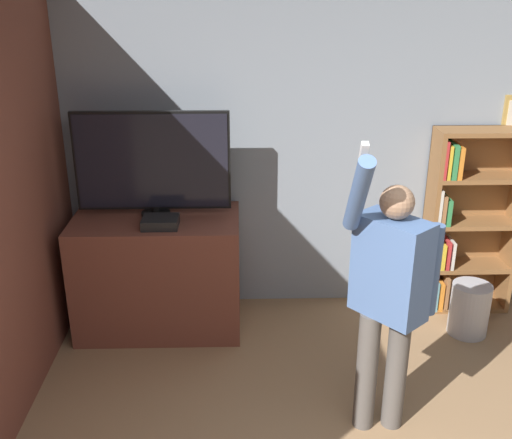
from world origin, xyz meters
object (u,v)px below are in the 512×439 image
Objects in this scene: waste_bin at (469,309)px; game_console at (160,222)px; television at (153,163)px; bookshelf at (463,224)px; person at (389,290)px.

game_console is at bearing 179.52° from waste_bin.
television is 4.37× the size of game_console.
waste_bin is (2.43, -0.24, -1.13)m from television.
television is 0.75× the size of bookshelf.
television reaches higher than waste_bin.
bookshelf is at bearing 106.20° from person.
person is 4.44× the size of waste_bin.
waste_bin is at bearing -93.72° from bookshelf.
game_console is 0.63× the size of waste_bin.
game_console is at bearing -166.95° from person.
person is (1.49, -1.28, -0.39)m from television.
waste_bin is at bearing -5.69° from television.
bookshelf is (2.39, 0.41, -0.21)m from game_console.
bookshelf is at bearing 9.74° from game_console.
waste_bin is (2.37, -0.02, -0.75)m from game_console.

